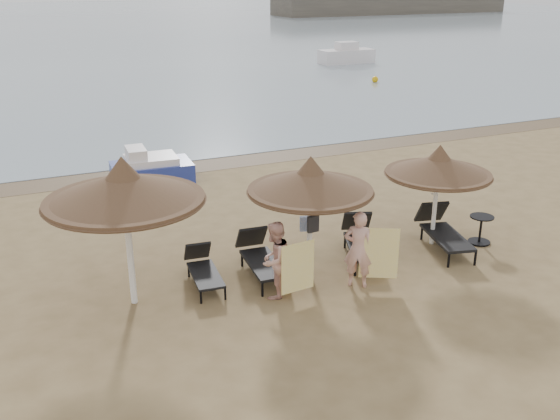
% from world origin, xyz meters
% --- Properties ---
extents(ground, '(160.00, 160.00, 0.00)m').
position_xyz_m(ground, '(0.00, 0.00, 0.00)').
color(ground, '#91764C').
rests_on(ground, ground).
extents(sea, '(200.00, 140.00, 0.03)m').
position_xyz_m(sea, '(0.00, 80.00, 0.01)').
color(sea, gray).
rests_on(sea, ground).
extents(wet_sand_strip, '(200.00, 1.60, 0.01)m').
position_xyz_m(wet_sand_strip, '(0.00, 9.40, 0.00)').
color(wet_sand_strip, brown).
rests_on(wet_sand_strip, ground).
extents(palapa_left, '(3.08, 3.08, 3.05)m').
position_xyz_m(palapa_left, '(-3.54, 0.73, 2.43)').
color(palapa_left, white).
rests_on(palapa_left, ground).
extents(palapa_center, '(2.70, 2.70, 2.68)m').
position_xyz_m(palapa_center, '(0.26, 0.50, 2.13)').
color(palapa_center, white).
rests_on(palapa_center, ground).
extents(palapa_right, '(2.52, 2.52, 2.50)m').
position_xyz_m(palapa_right, '(3.71, 0.69, 1.99)').
color(palapa_right, white).
rests_on(palapa_right, ground).
extents(lounger_far_left, '(0.70, 1.71, 0.74)m').
position_xyz_m(lounger_far_left, '(-2.00, 1.01, 0.33)').
color(lounger_far_left, black).
rests_on(lounger_far_left, ground).
extents(lounger_near_left, '(0.81, 2.03, 0.89)m').
position_xyz_m(lounger_near_left, '(-0.71, 0.95, 0.40)').
color(lounger_near_left, black).
rests_on(lounger_near_left, ground).
extents(lounger_near_right, '(1.33, 2.10, 0.89)m').
position_xyz_m(lounger_near_right, '(1.78, 0.84, 0.40)').
color(lounger_near_right, black).
rests_on(lounger_near_right, ground).
extents(lounger_far_right, '(1.20, 2.23, 0.95)m').
position_xyz_m(lounger_far_right, '(3.84, 0.49, 0.43)').
color(lounger_far_right, black).
rests_on(lounger_far_right, ground).
extents(side_table, '(0.58, 0.58, 0.70)m').
position_xyz_m(side_table, '(4.82, 0.27, 0.33)').
color(side_table, black).
rests_on(side_table, ground).
extents(person_left, '(1.03, 0.97, 1.88)m').
position_xyz_m(person_left, '(-0.85, -0.17, 0.94)').
color(person_left, '#DFA696').
rests_on(person_left, ground).
extents(person_right, '(1.07, 1.00, 1.95)m').
position_xyz_m(person_right, '(0.93, -0.44, 0.97)').
color(person_right, '#DFA696').
rests_on(person_right, ground).
extents(towel_left, '(0.76, 0.10, 1.06)m').
position_xyz_m(towel_left, '(-0.50, -0.52, 0.73)').
color(towel_left, yellow).
rests_on(towel_left, ground).
extents(towel_right, '(0.73, 0.39, 1.13)m').
position_xyz_m(towel_right, '(1.28, -0.69, 0.78)').
color(towel_right, yellow).
rests_on(towel_right, ground).
extents(bag_patterned, '(0.28, 0.17, 0.33)m').
position_xyz_m(bag_patterned, '(0.26, 0.68, 1.10)').
color(bag_patterned, silver).
rests_on(bag_patterned, ground).
extents(bag_dark, '(0.26, 0.10, 0.36)m').
position_xyz_m(bag_dark, '(0.26, 0.34, 1.22)').
color(bag_dark, '#232428').
rests_on(bag_dark, ground).
extents(pedal_boat, '(2.54, 1.59, 1.15)m').
position_xyz_m(pedal_boat, '(-1.44, 8.29, 0.43)').
color(pedal_boat, navy).
rests_on(pedal_boat, ground).
extents(buoy_right, '(0.38, 0.38, 0.38)m').
position_xyz_m(buoy_right, '(15.36, 21.84, 0.19)').
color(buoy_right, '#EEB00B').
rests_on(buoy_right, ground).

